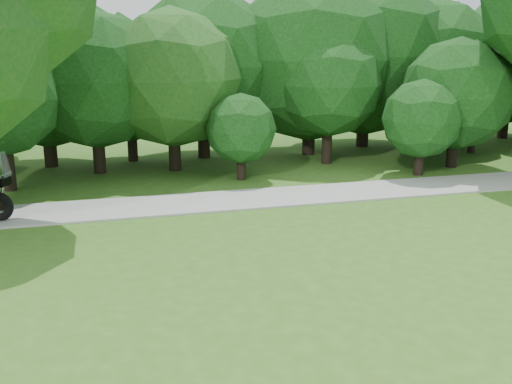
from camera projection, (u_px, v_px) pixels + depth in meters
name	position (u px, v px, depth m)	size (l,w,h in m)	color
ground	(468.00, 301.00, 10.76)	(100.00, 100.00, 0.00)	#3B611B
walkway	(316.00, 194.00, 18.22)	(60.00, 2.20, 0.06)	gray
tree_line	(280.00, 68.00, 23.88)	(40.62, 12.10, 7.83)	black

